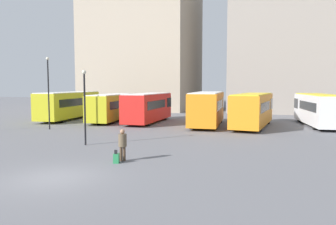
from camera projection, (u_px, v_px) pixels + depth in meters
name	position (u px, v px, depth m)	size (l,w,h in m)	color
ground_plane	(54.00, 178.00, 13.93)	(160.00, 160.00, 0.00)	slate
building_block_right	(315.00, 42.00, 48.04)	(24.09, 13.76, 20.49)	gray
bus_0	(70.00, 104.00, 38.21)	(3.66, 11.37, 3.17)	gold
bus_1	(113.00, 106.00, 36.28)	(3.49, 9.99, 2.98)	gold
bus_2	(148.00, 107.00, 34.71)	(2.66, 9.10, 3.09)	red
bus_3	(207.00, 108.00, 32.05)	(3.16, 9.29, 3.27)	orange
bus_4	(253.00, 109.00, 30.90)	(3.68, 9.86, 3.16)	orange
bus_5	(318.00, 109.00, 31.72)	(3.71, 9.92, 3.09)	silver
traveler	(123.00, 142.00, 16.97)	(0.53, 0.53, 1.67)	#4C3828
suitcase	(116.00, 158.00, 16.59)	(0.36, 0.41, 0.70)	#28844C
lamp_post_0	(48.00, 88.00, 29.03)	(0.28, 0.28, 6.42)	black
lamp_post_2	(85.00, 100.00, 21.39)	(0.28, 0.28, 4.93)	black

